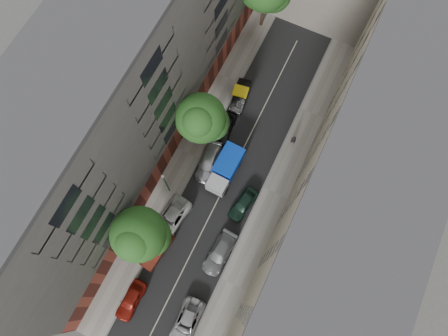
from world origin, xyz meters
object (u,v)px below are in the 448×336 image
Objects in this scene: car_right_0 at (187,322)px; car_left_2 at (171,219)px; car_right_1 at (220,253)px; tree_mid at (201,120)px; tree_near at (139,236)px; lamp_post at (165,182)px; car_left_0 at (131,300)px; car_left_1 at (157,250)px; tarp_truck at (225,169)px; pedestrian at (293,140)px; car_left_4 at (225,128)px; car_right_2 at (243,204)px; car_left_3 at (208,162)px; car_left_5 at (240,96)px.

car_left_2 is at bearing 123.30° from car_right_0.
tree_mid is (-7.30, 10.87, 5.34)m from car_right_1.
car_left_2 is 0.63× the size of tree_near.
lamp_post is (-0.85, -7.00, -2.41)m from tree_mid.
car_left_0 is at bearing -78.54° from tree_near.
car_left_2 is at bearing 102.42° from car_left_1.
car_right_0 is at bearing -85.75° from car_right_1.
pedestrian is at bearing 52.77° from tarp_truck.
car_right_0 reaches higher than car_left_4.
lamp_post is at bearing -96.93° from tree_mid.
car_right_2 is at bearing 67.24° from car_left_0.
car_right_1 is 0.56× the size of tree_mid.
car_left_0 reaches higher than car_right_0.
car_left_0 is 16.81m from car_left_3.
tree_near is at bearing -101.64° from car_left_4.
car_left_5 reaches higher than car_left_0.
car_right_1 is at bearing -65.35° from car_left_3.
pedestrian is (9.38, 4.37, -5.05)m from tree_mid.
car_left_4 is 16.47m from tree_near.
car_left_4 is at bearing 92.69° from car_left_2.
car_left_3 is (0.51, 11.20, -0.01)m from car_left_1.
tarp_truck is 1.36× the size of car_right_2.
tarp_truck is 0.64× the size of tree_mid.
car_left_0 is at bearing -86.42° from tree_mid.
car_left_0 is at bearing 56.36° from pedestrian.
car_left_0 is 2.51× the size of pedestrian.
car_left_3 is 12.13m from tree_near.
pedestrian is (7.96, -2.56, 0.25)m from car_left_5.
car_left_5 is at bearing 112.57° from car_right_1.
car_left_4 is 6.10m from tree_mid.
car_left_0 is 24.83m from pedestrian.
car_right_0 is at bearing 70.42° from pedestrian.
car_left_5 is 14.40m from lamp_post.
car_right_0 is at bearing -31.46° from car_left_1.
car_right_1 is (3.40, -8.52, -0.72)m from tarp_truck.
car_left_5 is at bearing 80.77° from lamp_post.
car_left_3 reaches higher than car_right_2.
tree_mid reaches higher than car_right_1.
car_left_5 reaches higher than car_right_1.
tree_mid is at bearing 90.00° from tree_near.
car_left_1 is 2.59× the size of pedestrian.
car_left_0 is at bearing -99.51° from car_left_5.
tarp_truck is 4.33m from car_right_2.
lamp_post is (-2.26, -13.93, 2.89)m from car_left_5.
lamp_post is at bearing -108.26° from car_left_5.
pedestrian is (9.38, 17.55, -4.74)m from tree_near.
tarp_truck is at bearing -70.02° from car_left_4.
car_left_0 is at bearing -177.80° from car_right_0.
tree_mid is (-1.41, -6.93, 5.30)m from car_left_5.
tree_mid reaches higher than car_right_2.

